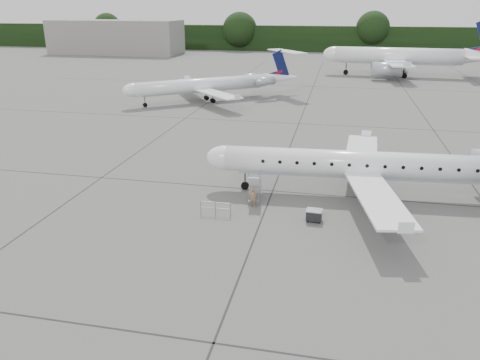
# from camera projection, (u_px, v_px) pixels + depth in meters

# --- Properties ---
(ground) EXTENTS (320.00, 320.00, 0.00)m
(ground) POSITION_uv_depth(u_px,v_px,m) (347.00, 226.00, 32.26)
(ground) COLOR #5F5F5D
(ground) RESTS_ON ground
(treeline) EXTENTS (260.00, 4.00, 8.00)m
(treeline) POSITION_uv_depth(u_px,v_px,m) (346.00, 39.00, 149.99)
(treeline) COLOR black
(treeline) RESTS_ON ground
(terminal_building) EXTENTS (40.00, 14.00, 10.00)m
(terminal_building) POSITION_uv_depth(u_px,v_px,m) (116.00, 37.00, 144.80)
(terminal_building) COLOR gray
(terminal_building) RESTS_ON ground
(main_regional_jet) EXTENTS (29.89, 22.41, 7.34)m
(main_regional_jet) POSITION_uv_depth(u_px,v_px,m) (369.00, 152.00, 36.04)
(main_regional_jet) COLOR white
(main_regional_jet) RESTS_ON ground
(airstair) EXTENTS (0.99, 2.32, 2.30)m
(airstair) POSITION_uv_depth(u_px,v_px,m) (255.00, 187.00, 36.02)
(airstair) COLOR white
(airstair) RESTS_ON ground
(passenger) EXTENTS (0.55, 0.37, 1.51)m
(passenger) POSITION_uv_depth(u_px,v_px,m) (253.00, 198.00, 34.97)
(passenger) COLOR #866849
(passenger) RESTS_ON ground
(safety_railing) EXTENTS (2.20, 0.11, 1.00)m
(safety_railing) POSITION_uv_depth(u_px,v_px,m) (216.00, 209.00, 33.68)
(safety_railing) COLOR gray
(safety_railing) RESTS_ON ground
(baggage_cart) EXTENTS (1.10, 0.91, 0.90)m
(baggage_cart) POSITION_uv_depth(u_px,v_px,m) (314.00, 215.00, 32.80)
(baggage_cart) COLOR black
(baggage_cart) RESTS_ON ground
(bg_narrowbody) EXTENTS (34.06, 25.22, 11.87)m
(bg_narrowbody) POSITION_uv_depth(u_px,v_px,m) (398.00, 48.00, 97.90)
(bg_narrowbody) COLOR white
(bg_narrowbody) RESTS_ON ground
(bg_regional_left) EXTENTS (34.44, 33.05, 7.34)m
(bg_regional_left) POSITION_uv_depth(u_px,v_px,m) (203.00, 78.00, 72.32)
(bg_regional_left) COLOR white
(bg_regional_left) RESTS_ON ground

